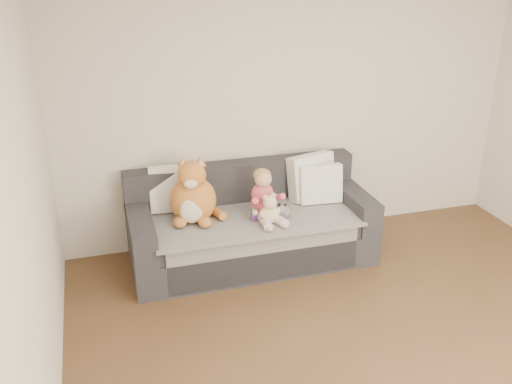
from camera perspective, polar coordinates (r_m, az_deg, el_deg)
room_shell at (r=3.72m, az=14.79°, el=0.32°), size 5.00×5.00×5.00m
sofa at (r=5.30m, az=-0.59°, el=-3.60°), size 2.20×0.94×0.85m
cushion_left at (r=5.24m, az=-8.09°, el=0.36°), size 0.48×0.26×0.43m
cushion_right_back at (r=5.49m, az=5.54°, el=1.57°), size 0.51×0.33×0.44m
cushion_right_front at (r=5.40m, az=6.45°, el=0.82°), size 0.42×0.22×0.38m
toddler at (r=5.05m, az=0.81°, el=-0.55°), size 0.32×0.46×0.45m
plush_cat at (r=5.01m, az=-6.29°, el=-0.46°), size 0.48×0.43×0.62m
teddy_bear at (r=4.97m, az=1.38°, el=-1.95°), size 0.22×0.17×0.28m
plush_cow at (r=5.09m, az=2.66°, el=-1.89°), size 0.14×0.20×0.17m
sippy_cup at (r=5.05m, az=-0.14°, el=-2.14°), size 0.11×0.09×0.12m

